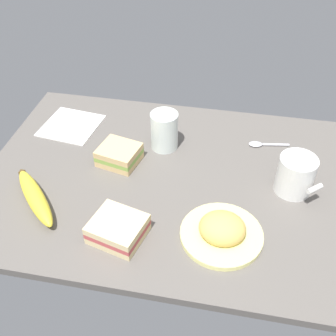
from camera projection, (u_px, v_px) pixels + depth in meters
tabletop at (168, 180)px, 99.64cm from camera, size 90.00×64.00×2.00cm
plate_of_food at (222, 231)px, 84.02cm from camera, size 17.32×17.32×5.77cm
coffee_mug_black at (296, 175)px, 92.66cm from camera, size 9.94×10.34×9.23cm
sandwich_main at (119, 155)px, 102.00cm from camera, size 11.23×10.52×4.40cm
sandwich_side at (118, 229)px, 83.92cm from camera, size 12.61×11.85×4.40cm
glass_of_milk at (164, 132)px, 105.05cm from camera, size 7.08×7.08×10.13cm
banana at (35, 197)px, 91.15cm from camera, size 16.59×17.45×3.90cm
spoon at (262, 144)px, 108.14cm from camera, size 10.79×3.16×0.80cm
paper_napkin at (71, 126)px, 114.99cm from camera, size 16.53×16.53×0.30cm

